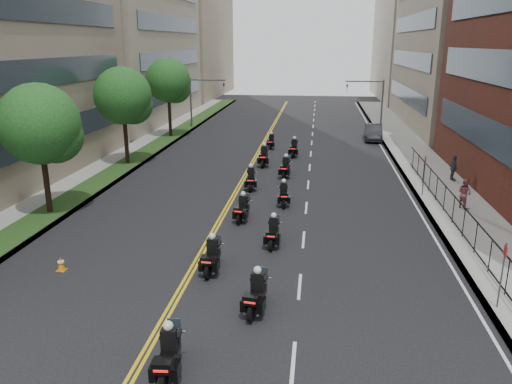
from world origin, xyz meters
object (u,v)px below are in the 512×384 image
motorcycle_7 (286,168)px  motorcycle_9 (294,149)px  traffic_cone (61,264)px  pedestrian_c (454,168)px  motorcycle_2 (212,257)px  motorcycle_4 (243,209)px  motorcycle_5 (284,195)px  motorcycle_0 (169,356)px  motorcycle_8 (264,157)px  pedestrian_b (464,193)px  motorcycle_3 (273,233)px  motorcycle_10 (271,142)px  motorcycle_6 (251,179)px  motorcycle_1 (256,294)px  parked_sedan (373,132)px

motorcycle_7 → motorcycle_9: (0.27, 6.89, 0.01)m
traffic_cone → pedestrian_c: bearing=39.5°
motorcycle_2 → motorcycle_4: size_ratio=1.05×
motorcycle_4 → motorcycle_5: (2.04, 2.97, -0.01)m
motorcycle_0 → motorcycle_7: (1.87, 22.93, -0.01)m
motorcycle_8 → pedestrian_c: 13.95m
motorcycle_5 → motorcycle_9: bearing=84.6°
motorcycle_4 → pedestrian_b: 12.90m
motorcycle_3 → motorcycle_8: size_ratio=0.88×
motorcycle_8 → motorcycle_10: size_ratio=1.19×
motorcycle_10 → pedestrian_c: pedestrian_c is taller
motorcycle_3 → motorcycle_6: bearing=105.9°
motorcycle_1 → motorcycle_8: (-2.11, 22.19, 0.05)m
motorcycle_5 → parked_sedan: (7.43, 21.91, 0.15)m
motorcycle_1 → pedestrian_b: (10.54, 12.78, 0.35)m
motorcycle_0 → motorcycle_7: bearing=81.2°
motorcycle_0 → motorcycle_8: (-0.03, 26.15, 0.04)m
pedestrian_c → motorcycle_1: bearing=139.7°
motorcycle_2 → motorcycle_6: (-0.01, 12.57, 0.00)m
traffic_cone → motorcycle_6: bearing=64.1°
motorcycle_4 → pedestrian_b: bearing=21.8°
motorcycle_0 → pedestrian_b: 20.97m
motorcycle_0 → motorcycle_4: bearing=85.2°
motorcycle_2 → motorcycle_8: size_ratio=0.93×
motorcycle_2 → motorcycle_6: size_ratio=1.00×
motorcycle_3 → motorcycle_7: bearing=93.1°
motorcycle_10 → pedestrian_b: bearing=-49.7°
motorcycle_5 → motorcycle_9: 13.40m
parked_sedan → motorcycle_1: bearing=-98.4°
motorcycle_10 → traffic_cone: size_ratio=3.39×
motorcycle_2 → motorcycle_4: 6.48m
motorcycle_8 → pedestrian_b: size_ratio=1.41×
motorcycle_6 → motorcycle_8: bearing=83.1°
motorcycle_6 → parked_sedan: motorcycle_6 is taller
motorcycle_4 → motorcycle_9: bearing=90.0°
motorcycle_0 → motorcycle_6: motorcycle_0 is taller
motorcycle_2 → motorcycle_8: 19.17m
motorcycle_1 → pedestrian_b: 16.57m
motorcycle_6 → pedestrian_b: (12.82, -2.81, 0.36)m
motorcycle_7 → motorcycle_8: bearing=126.0°
motorcycle_2 → pedestrian_b: size_ratio=1.31×
parked_sedan → pedestrian_c: 15.93m
motorcycle_8 → parked_sedan: 15.55m
motorcycle_0 → motorcycle_3: 10.38m
motorcycle_0 → motorcycle_9: motorcycle_9 is taller
motorcycle_2 → motorcycle_4: bearing=89.1°
motorcycle_0 → pedestrian_b: (12.62, 16.74, 0.35)m
parked_sedan → motorcycle_0: bearing=-100.1°
motorcycle_10 → parked_sedan: bearing=31.3°
motorcycle_4 → motorcycle_8: motorcycle_8 is taller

